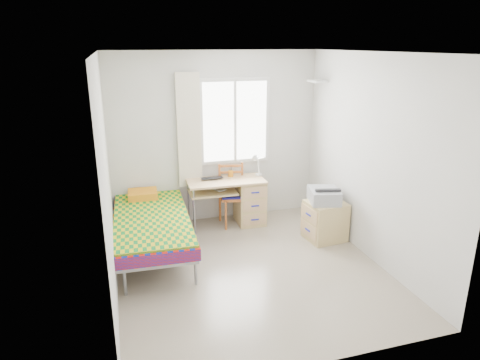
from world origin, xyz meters
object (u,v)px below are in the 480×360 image
at_px(chair, 234,191).
at_px(desk, 245,199).
at_px(printer, 324,195).
at_px(bed, 151,220).
at_px(cabinet, 325,221).

bearing_deg(chair, desk, -3.23).
bearing_deg(printer, desk, 149.30).
xyz_separation_m(desk, printer, (0.89, -0.86, 0.26)).
xyz_separation_m(bed, desk, (1.49, 0.55, -0.05)).
height_order(bed, desk, bed).
bearing_deg(bed, chair, 26.93).
xyz_separation_m(desk, cabinet, (0.91, -0.89, -0.12)).
distance_m(chair, cabinet, 1.45).
relative_size(cabinet, printer, 1.04).
bearing_deg(chair, cabinet, -29.84).
distance_m(chair, printer, 1.40).
height_order(bed, cabinet, bed).
xyz_separation_m(chair, cabinet, (1.09, -0.94, -0.25)).
xyz_separation_m(desk, chair, (-0.17, 0.04, 0.13)).
distance_m(desk, printer, 1.27).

